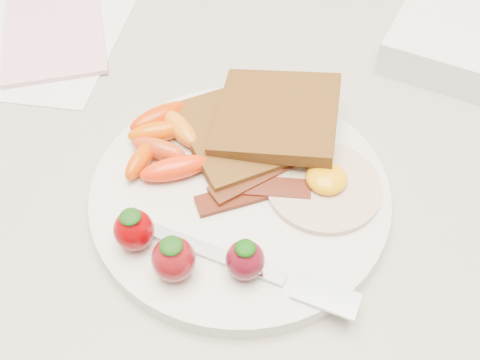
{
  "coord_description": "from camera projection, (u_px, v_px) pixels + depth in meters",
  "views": [
    {
      "loc": [
        0.04,
        1.27,
        1.3
      ],
      "look_at": [
        0.02,
        1.56,
        0.93
      ],
      "focal_mm": 40.0,
      "sensor_mm": 36.0,
      "label": 1
    }
  ],
  "objects": [
    {
      "name": "counter",
      "position": [
        235.0,
        290.0,
        0.93
      ],
      "size": [
        2.0,
        0.6,
        0.9
      ],
      "primitive_type": "cube",
      "color": "gray",
      "rests_on": "ground"
    },
    {
      "name": "plate",
      "position": [
        240.0,
        193.0,
        0.49
      ],
      "size": [
        0.27,
        0.27,
        0.02
      ],
      "primitive_type": "cylinder",
      "color": "silver",
      "rests_on": "counter"
    },
    {
      "name": "toast_lower",
      "position": [
        248.0,
        130.0,
        0.52
      ],
      "size": [
        0.16,
        0.16,
        0.01
      ],
      "primitive_type": "cube",
      "rotation": [
        0.0,
        0.0,
        0.49
      ],
      "color": "#432509",
      "rests_on": "plate"
    },
    {
      "name": "toast_upper",
      "position": [
        277.0,
        115.0,
        0.51
      ],
      "size": [
        0.13,
        0.13,
        0.03
      ],
      "primitive_type": "cube",
      "rotation": [
        0.0,
        -0.1,
        -0.12
      ],
      "color": "#432408",
      "rests_on": "toast_lower"
    },
    {
      "name": "fried_egg",
      "position": [
        324.0,
        184.0,
        0.48
      ],
      "size": [
        0.14,
        0.14,
        0.02
      ],
      "color": "silver",
      "rests_on": "plate"
    },
    {
      "name": "bacon_strips",
      "position": [
        253.0,
        186.0,
        0.48
      ],
      "size": [
        0.1,
        0.08,
        0.01
      ],
      "color": "#3E0A07",
      "rests_on": "plate"
    },
    {
      "name": "baby_carrots",
      "position": [
        163.0,
        141.0,
        0.5
      ],
      "size": [
        0.09,
        0.11,
        0.02
      ],
      "color": "#D15300",
      "rests_on": "plate"
    },
    {
      "name": "strawberries",
      "position": [
        179.0,
        249.0,
        0.42
      ],
      "size": [
        0.12,
        0.06,
        0.04
      ],
      "color": "#790003",
      "rests_on": "plate"
    },
    {
      "name": "fork",
      "position": [
        264.0,
        272.0,
        0.42
      ],
      "size": [
        0.18,
        0.08,
        0.0
      ],
      "color": "silver",
      "rests_on": "plate"
    },
    {
      "name": "paper_sheet",
      "position": [
        44.0,
        33.0,
        0.65
      ],
      "size": [
        0.21,
        0.26,
        0.0
      ],
      "primitive_type": "cube",
      "rotation": [
        0.0,
        0.0,
        -0.09
      ],
      "color": "white",
      "rests_on": "counter"
    },
    {
      "name": "notepad",
      "position": [
        54.0,
        34.0,
        0.64
      ],
      "size": [
        0.16,
        0.2,
        0.01
      ],
      "primitive_type": "cube",
      "rotation": [
        0.0,
        0.0,
        0.29
      ],
      "color": "#D7A0B2",
      "rests_on": "paper_sheet"
    }
  ]
}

